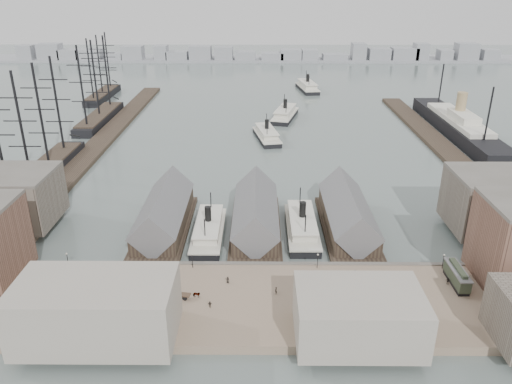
{
  "coord_description": "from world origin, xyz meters",
  "views": [
    {
      "loc": [
        0.97,
        -110.15,
        66.13
      ],
      "look_at": [
        0.0,
        30.0,
        6.0
      ],
      "focal_mm": 35.0,
      "sensor_mm": 36.0,
      "label": 1
    }
  ],
  "objects_px": {
    "ferry_docked_west": "(209,229)",
    "horse_cart_center": "(192,295)",
    "tram": "(457,276)",
    "horse_cart_left": "(100,277)",
    "ocean_steamer": "(458,125)",
    "horse_cart_right": "(341,297)"
  },
  "relations": [
    {
      "from": "ferry_docked_west",
      "to": "ocean_steamer",
      "type": "relative_size",
      "value": 0.28
    },
    {
      "from": "horse_cart_left",
      "to": "ocean_steamer",
      "type": "bearing_deg",
      "value": -20.15
    },
    {
      "from": "tram",
      "to": "horse_cart_left",
      "type": "relative_size",
      "value": 2.24
    },
    {
      "from": "ferry_docked_west",
      "to": "horse_cart_center",
      "type": "height_order",
      "value": "ferry_docked_west"
    },
    {
      "from": "ferry_docked_west",
      "to": "horse_cart_right",
      "type": "relative_size",
      "value": 5.84
    },
    {
      "from": "horse_cart_center",
      "to": "horse_cart_right",
      "type": "relative_size",
      "value": 1.06
    },
    {
      "from": "ocean_steamer",
      "to": "tram",
      "type": "bearing_deg",
      "value": -110.1
    },
    {
      "from": "ocean_steamer",
      "to": "horse_cart_right",
      "type": "bearing_deg",
      "value": -118.94
    },
    {
      "from": "ferry_docked_west",
      "to": "horse_cart_center",
      "type": "relative_size",
      "value": 5.52
    },
    {
      "from": "ocean_steamer",
      "to": "tram",
      "type": "relative_size",
      "value": 8.93
    },
    {
      "from": "horse_cart_center",
      "to": "ferry_docked_west",
      "type": "bearing_deg",
      "value": 8.56
    },
    {
      "from": "ocean_steamer",
      "to": "tram",
      "type": "xyz_separation_m",
      "value": [
        -46.1,
        -125.97,
        -0.19
      ]
    },
    {
      "from": "ferry_docked_west",
      "to": "tram",
      "type": "relative_size",
      "value": 2.49
    },
    {
      "from": "ocean_steamer",
      "to": "horse_cart_center",
      "type": "xyz_separation_m",
      "value": [
        -105.57,
        -131.87,
        -1.38
      ]
    },
    {
      "from": "tram",
      "to": "horse_cart_center",
      "type": "height_order",
      "value": "tram"
    },
    {
      "from": "horse_cart_right",
      "to": "horse_cart_center",
      "type": "bearing_deg",
      "value": 94.27
    },
    {
      "from": "ferry_docked_west",
      "to": "horse_cart_center",
      "type": "bearing_deg",
      "value": -91.02
    },
    {
      "from": "horse_cart_center",
      "to": "horse_cart_left",
      "type": "bearing_deg",
      "value": 82.47
    },
    {
      "from": "horse_cart_left",
      "to": "horse_cart_right",
      "type": "relative_size",
      "value": 1.05
    },
    {
      "from": "ocean_steamer",
      "to": "horse_cart_center",
      "type": "bearing_deg",
      "value": -128.68
    },
    {
      "from": "tram",
      "to": "horse_cart_left",
      "type": "distance_m",
      "value": 81.51
    },
    {
      "from": "ferry_docked_west",
      "to": "horse_cart_right",
      "type": "bearing_deg",
      "value": -45.67
    }
  ]
}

